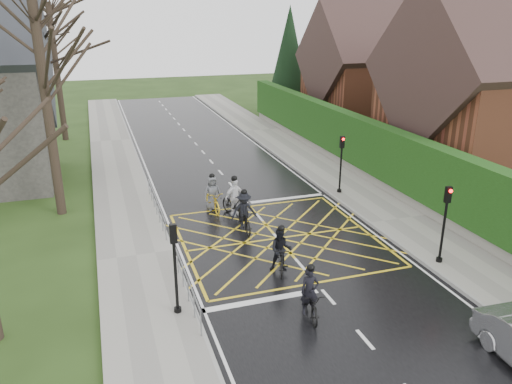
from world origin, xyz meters
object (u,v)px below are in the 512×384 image
cyclist_rear (310,299)px  cyclist_lead (213,198)px  cyclist_mid (244,215)px  cyclist_front (235,201)px  cyclist_back (281,254)px

cyclist_rear → cyclist_lead: (-0.84, 9.89, 0.07)m
cyclist_mid → cyclist_front: cyclist_front is taller
cyclist_rear → cyclist_lead: size_ratio=0.97×
cyclist_mid → cyclist_back: bearing=-84.6°
cyclist_mid → cyclist_rear: bearing=-87.2°
cyclist_back → cyclist_mid: bearing=114.0°
cyclist_rear → cyclist_back: cyclist_back is taller
cyclist_rear → cyclist_front: (-0.01, 8.83, 0.16)m
cyclist_back → cyclist_mid: cyclist_mid is taller
cyclist_front → cyclist_lead: 1.35m
cyclist_lead → cyclist_mid: bearing=-79.6°
cyclist_back → cyclist_mid: 4.06m
cyclist_mid → cyclist_lead: size_ratio=1.01×
cyclist_rear → cyclist_mid: bearing=100.8°
cyclist_back → cyclist_lead: 6.93m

